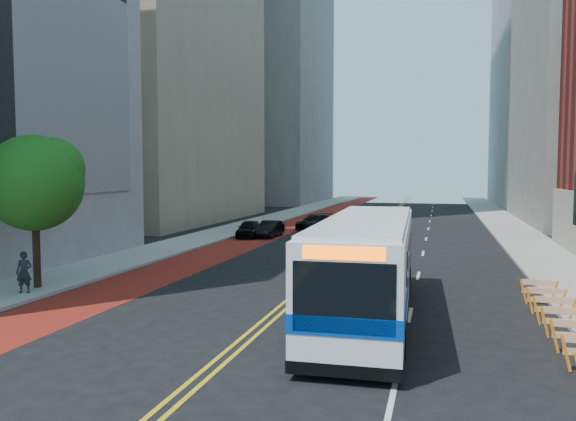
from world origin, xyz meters
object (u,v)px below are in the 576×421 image
at_px(transit_bus, 368,265).
at_px(car_c, 315,222).
at_px(car_b, 270,229).
at_px(street_tree, 36,179).
at_px(pedestrian, 24,272).
at_px(car_a, 249,229).

height_order(transit_bus, car_c, transit_bus).
distance_m(transit_bus, car_b, 25.26).
xyz_separation_m(street_tree, car_b, (3.89, 22.06, -4.26)).
distance_m(car_c, pedestrian, 30.55).
distance_m(car_a, pedestrian, 22.69).
bearing_deg(car_b, transit_bus, -64.02).
xyz_separation_m(car_a, pedestrian, (-2.12, -22.59, 0.34)).
distance_m(car_b, pedestrian, 23.54).
bearing_deg(car_c, pedestrian, -81.88).
bearing_deg(car_b, pedestrian, -98.00).
relative_size(street_tree, pedestrian, 3.82).
height_order(street_tree, pedestrian, street_tree).
height_order(car_b, car_c, car_c).
bearing_deg(street_tree, car_a, 83.69).
distance_m(transit_bus, pedestrian, 14.37).
xyz_separation_m(street_tree, pedestrian, (0.24, -1.19, -3.88)).
bearing_deg(transit_bus, pedestrian, 179.53).
bearing_deg(pedestrian, street_tree, 82.85).
relative_size(transit_bus, pedestrian, 7.59).
distance_m(street_tree, transit_bus, 14.91).
distance_m(transit_bus, car_a, 25.35).
xyz_separation_m(car_c, pedestrian, (-5.87, -29.98, 0.35)).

